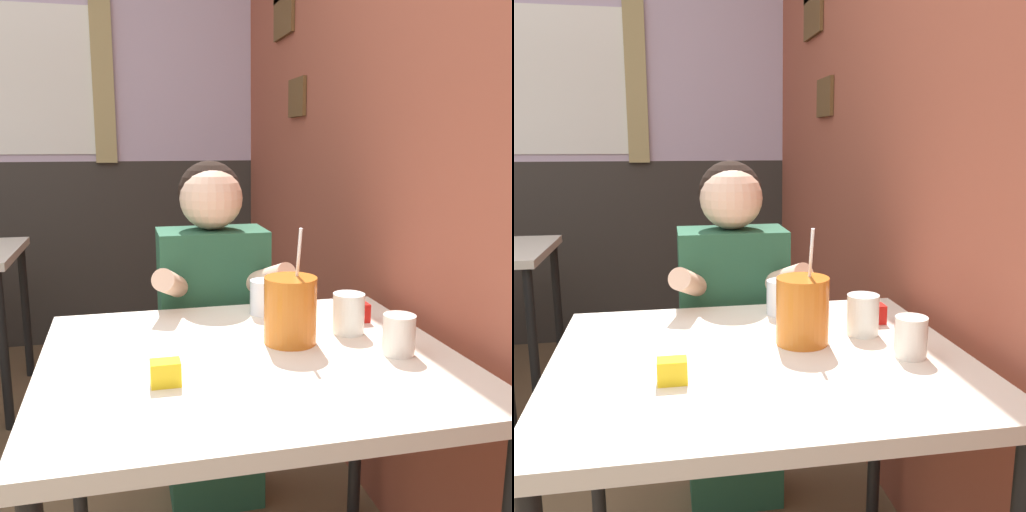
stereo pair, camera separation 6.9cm
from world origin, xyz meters
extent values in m
cube|color=#9E4C38|center=(1.22, 1.32, 1.35)|extent=(0.06, 4.65, 2.70)
cube|color=brown|center=(1.18, 1.90, 1.81)|extent=(0.02, 0.31, 0.21)
cube|color=brown|center=(1.18, 1.67, 1.41)|extent=(0.02, 0.22, 0.17)
cube|color=silver|center=(0.00, 2.68, 1.90)|extent=(5.39, 0.06, 1.60)
cube|color=#332D28|center=(0.00, 2.68, 0.55)|extent=(5.39, 0.06, 1.10)
cube|color=white|center=(-0.11, 2.64, 1.55)|extent=(0.75, 0.01, 0.81)
cube|color=tan|center=(0.33, 2.63, 1.55)|extent=(0.12, 0.02, 0.91)
cube|color=beige|center=(0.67, 0.34, 0.72)|extent=(0.94, 0.81, 0.04)
cylinder|color=black|center=(0.24, 0.71, 0.35)|extent=(0.04, 0.04, 0.70)
cylinder|color=black|center=(1.10, 0.71, 0.35)|extent=(0.04, 0.04, 0.70)
cylinder|color=black|center=(-0.11, 1.59, 0.35)|extent=(0.04, 0.04, 0.70)
cylinder|color=black|center=(-0.11, 2.18, 0.35)|extent=(0.04, 0.04, 0.70)
cube|color=#235138|center=(0.67, 0.90, 0.22)|extent=(0.31, 0.20, 0.45)
cube|color=#235138|center=(0.67, 0.90, 0.70)|extent=(0.34, 0.20, 0.49)
sphere|color=black|center=(0.67, 0.93, 1.05)|extent=(0.20, 0.20, 0.20)
sphere|color=beige|center=(0.67, 0.90, 1.04)|extent=(0.20, 0.20, 0.20)
cylinder|color=beige|center=(0.54, 0.76, 0.80)|extent=(0.14, 0.27, 0.15)
cylinder|color=beige|center=(0.81, 0.76, 0.80)|extent=(0.14, 0.27, 0.15)
cylinder|color=#C6661E|center=(0.78, 0.40, 0.82)|extent=(0.13, 0.13, 0.16)
cylinder|color=white|center=(0.80, 0.40, 0.95)|extent=(0.01, 0.04, 0.14)
cylinder|color=silver|center=(0.78, 0.64, 0.78)|extent=(0.08, 0.08, 0.10)
cylinder|color=silver|center=(0.95, 0.43, 0.79)|extent=(0.08, 0.08, 0.10)
cylinder|color=silver|center=(1.00, 0.27, 0.78)|extent=(0.07, 0.07, 0.09)
cube|color=#B7140F|center=(1.01, 0.52, 0.76)|extent=(0.06, 0.04, 0.05)
cube|color=yellow|center=(0.47, 0.22, 0.76)|extent=(0.06, 0.04, 0.05)
camera|label=1|loc=(0.40, -0.86, 1.21)|focal=40.00mm
camera|label=2|loc=(0.47, -0.87, 1.21)|focal=40.00mm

